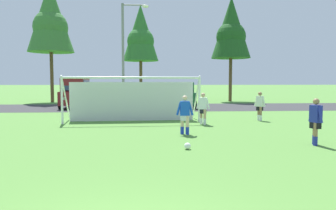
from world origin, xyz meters
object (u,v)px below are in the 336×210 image
at_px(player_midfield_center, 315,122).
at_px(parked_car_slot_far_left, 76,92).
at_px(parked_car_slot_center, 182,94).
at_px(player_defender_far, 203,109).
at_px(soccer_ball, 188,146).
at_px(soccer_goal, 132,98).
at_px(street_lamp, 126,57).
at_px(parked_car_slot_center_left, 146,97).
at_px(parked_car_slot_left, 113,97).
at_px(player_winger_right, 260,106).
at_px(player_striker_near, 185,115).

height_order(player_midfield_center, parked_car_slot_far_left, parked_car_slot_far_left).
bearing_deg(parked_car_slot_center, player_defender_far, -90.88).
distance_m(soccer_ball, soccer_goal, 8.02).
bearing_deg(soccer_goal, street_lamp, 97.77).
bearing_deg(parked_car_slot_center_left, parked_car_slot_left, 172.06).
height_order(player_winger_right, parked_car_slot_center, parked_car_slot_center).
relative_size(soccer_ball, player_striker_near, 0.13).
bearing_deg(player_striker_near, parked_car_slot_left, 107.16).
xyz_separation_m(soccer_goal, parked_car_slot_center_left, (0.72, 9.73, -0.42)).
relative_size(player_defender_far, parked_car_slot_center, 0.35).
bearing_deg(parked_car_slot_center_left, soccer_goal, -94.22).
bearing_deg(player_striker_near, parked_car_slot_center_left, 96.68).
xyz_separation_m(soccer_ball, parked_car_slot_left, (-4.29, 17.77, 0.77)).
xyz_separation_m(player_defender_far, street_lamp, (-4.39, 6.58, 3.16)).
relative_size(soccer_ball, player_midfield_center, 0.13).
bearing_deg(player_striker_near, soccer_ball, -95.12).
bearing_deg(soccer_goal, player_striker_near, -62.66).
bearing_deg(player_defender_far, parked_car_slot_left, 116.51).
bearing_deg(player_striker_near, parked_car_slot_far_left, 117.87).
relative_size(soccer_goal, parked_car_slot_left, 1.77).
height_order(parked_car_slot_center_left, street_lamp, street_lamp).
xyz_separation_m(player_winger_right, parked_car_slot_left, (-9.41, 10.31, 0.05)).
bearing_deg(parked_car_slot_left, player_midfield_center, -62.92).
bearing_deg(player_striker_near, soccer_goal, 117.34).
bearing_deg(parked_car_slot_center, parked_car_slot_left, 173.58).
height_order(parked_car_slot_far_left, parked_car_slot_center, parked_car_slot_far_left).
relative_size(parked_car_slot_far_left, parked_car_slot_center_left, 1.16).
bearing_deg(street_lamp, soccer_ball, -77.42).
bearing_deg(soccer_goal, soccer_ball, -74.39).
bearing_deg(parked_car_slot_center, player_winger_right, -70.74).
bearing_deg(soccer_ball, parked_car_slot_center, 84.15).
height_order(player_winger_right, parked_car_slot_center_left, parked_car_slot_center_left).
bearing_deg(player_midfield_center, player_defender_far, 118.25).
xyz_separation_m(player_midfield_center, parked_car_slot_center_left, (-5.98, 16.94, 0.05)).
relative_size(player_striker_near, parked_car_slot_center, 0.35).
bearing_deg(parked_car_slot_center_left, player_defender_far, -75.24).
distance_m(parked_car_slot_far_left, parked_car_slot_center_left, 5.98).
distance_m(player_midfield_center, parked_car_slot_center_left, 17.96).
relative_size(parked_car_slot_left, street_lamp, 0.55).
relative_size(player_midfield_center, parked_car_slot_left, 0.39).
bearing_deg(parked_car_slot_left, parked_car_slot_center_left, -7.94).
xyz_separation_m(soccer_goal, player_defender_far, (3.71, -1.64, -0.47)).
bearing_deg(player_midfield_center, parked_car_slot_left, 117.08).
height_order(parked_car_slot_far_left, street_lamp, street_lamp).
xyz_separation_m(player_striker_near, parked_car_slot_center, (1.48, 14.10, 0.29)).
distance_m(player_defender_far, parked_car_slot_center, 11.10).
height_order(player_striker_near, street_lamp, street_lamp).
height_order(soccer_ball, player_winger_right, player_winger_right).
bearing_deg(player_winger_right, parked_car_slot_center, 109.26).
bearing_deg(soccer_goal, player_midfield_center, -47.06).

